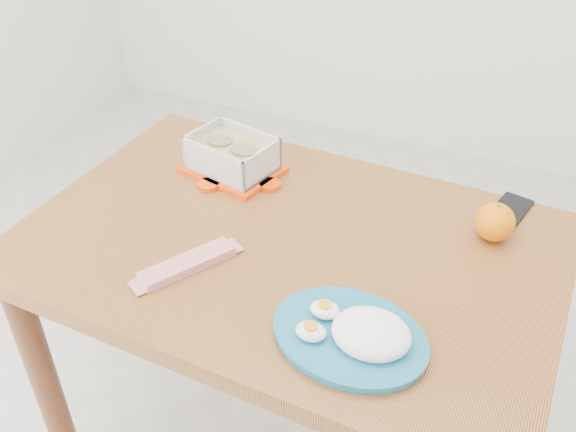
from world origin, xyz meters
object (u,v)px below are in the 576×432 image
at_px(food_container, 232,155).
at_px(orange_fruit, 495,222).
at_px(dining_table, 288,284).
at_px(smartphone, 509,211).
at_px(rice_plate, 356,333).

height_order(food_container, orange_fruit, food_container).
relative_size(dining_table, food_container, 4.53).
distance_m(orange_fruit, smartphone, 0.11).
height_order(dining_table, rice_plate, rice_plate).
xyz_separation_m(dining_table, orange_fruit, (0.37, 0.17, 0.16)).
xyz_separation_m(dining_table, rice_plate, (0.21, -0.20, 0.14)).
bearing_deg(orange_fruit, food_container, 178.90).
bearing_deg(food_container, dining_table, -26.44).
xyz_separation_m(dining_table, food_container, (-0.22, 0.18, 0.16)).
relative_size(dining_table, smartphone, 8.58).
height_order(dining_table, food_container, food_container).
bearing_deg(dining_table, smartphone, 37.73).
xyz_separation_m(orange_fruit, smartphone, (0.02, 0.10, -0.04)).
bearing_deg(dining_table, rice_plate, -41.57).
relative_size(orange_fruit, rice_plate, 0.26).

